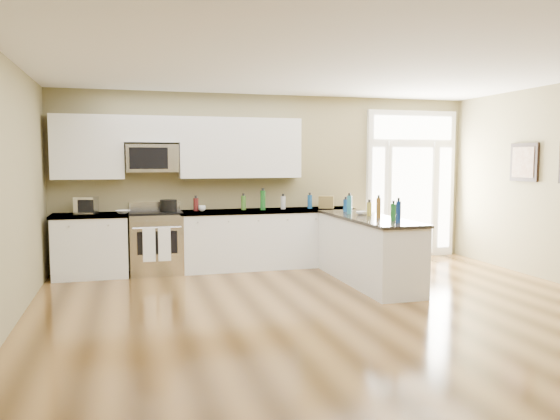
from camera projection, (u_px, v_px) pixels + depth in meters
name	position (u px, v px, depth m)	size (l,w,h in m)	color
ground	(377.00, 337.00, 5.36)	(8.00, 8.00, 0.00)	#4A3114
room_shell	(380.00, 163.00, 5.20)	(8.00, 8.00, 8.00)	#887E56
back_cabinet_left	(91.00, 248.00, 8.09)	(1.10, 0.66, 0.94)	white
back_cabinet_right	(268.00, 240.00, 8.82)	(2.85, 0.66, 0.94)	white
peninsula_cabinet	(367.00, 252.00, 7.72)	(0.69, 2.32, 0.94)	white
upper_cabinet_left	(88.00, 147.00, 8.09)	(1.04, 0.33, 0.95)	white
upper_cabinet_right	(240.00, 148.00, 8.71)	(1.94, 0.33, 0.95)	white
upper_cabinet_short	(152.00, 129.00, 8.31)	(0.82, 0.33, 0.40)	white
microwave	(152.00, 158.00, 8.31)	(0.78, 0.41, 0.42)	silver
entry_door	(411.00, 184.00, 9.72)	(1.70, 0.10, 2.60)	white
wall_art_near	(524.00, 162.00, 8.25)	(0.05, 0.58, 0.58)	black
kitchen_range	(156.00, 242.00, 8.34)	(0.78, 0.69, 1.08)	silver
stockpot	(168.00, 205.00, 8.28)	(0.26, 0.26, 0.20)	black
toaster_oven	(86.00, 206.00, 8.02)	(0.30, 0.23, 0.25)	silver
cardboard_box	(326.00, 202.00, 9.01)	(0.24, 0.18, 0.20)	brown
bowl_left	(123.00, 212.00, 8.10)	(0.21, 0.21, 0.05)	white
bowl_peninsula	(362.00, 213.00, 7.91)	(0.17, 0.17, 0.05)	white
cup_counter	(202.00, 208.00, 8.49)	(0.11, 0.11, 0.09)	white
counter_bottles	(310.00, 205.00, 8.21)	(2.41, 2.43, 0.31)	#19591E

